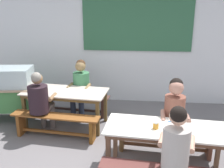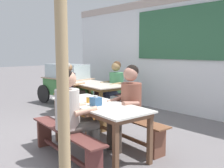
{
  "view_description": "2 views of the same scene",
  "coord_description": "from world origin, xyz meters",
  "px_view_note": "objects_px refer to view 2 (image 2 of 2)",
  "views": [
    {
      "loc": [
        0.54,
        -3.41,
        2.31
      ],
      "look_at": [
        0.08,
        0.84,
        1.0
      ],
      "focal_mm": 40.8,
      "sensor_mm": 36.0,
      "label": 1
    },
    {
      "loc": [
        3.73,
        -2.47,
        1.49
      ],
      "look_at": [
        0.09,
        0.85,
        0.83
      ],
      "focal_mm": 40.26,
      "sensor_mm": 36.0,
      "label": 2
    }
  ],
  "objects_px": {
    "dining_table_far": "(94,87)",
    "wooden_support_post": "(63,76)",
    "bench_near_back": "(126,126)",
    "person_center_facing": "(115,83)",
    "bench_far_front": "(74,104)",
    "person_left_back_turned": "(70,85)",
    "person_near_front": "(73,110)",
    "bench_near_front": "(65,140)",
    "food_cart": "(67,81)",
    "condiment_jar": "(89,99)",
    "dining_table_near": "(98,109)",
    "tissue_box": "(96,101)",
    "bench_far_back": "(113,99)",
    "person_right_near_table": "(128,100)"
  },
  "relations": [
    {
      "from": "bench_far_front",
      "to": "person_right_near_table",
      "type": "bearing_deg",
      "value": -10.48
    },
    {
      "from": "bench_far_back",
      "to": "person_near_front",
      "type": "bearing_deg",
      "value": -52.6
    },
    {
      "from": "tissue_box",
      "to": "bench_far_front",
      "type": "bearing_deg",
      "value": 154.26
    },
    {
      "from": "dining_table_far",
      "to": "tissue_box",
      "type": "xyz_separation_m",
      "value": [
        1.89,
        -1.48,
        0.13
      ]
    },
    {
      "from": "food_cart",
      "to": "condiment_jar",
      "type": "height_order",
      "value": "food_cart"
    },
    {
      "from": "bench_far_back",
      "to": "wooden_support_post",
      "type": "bearing_deg",
      "value": -49.65
    },
    {
      "from": "bench_far_back",
      "to": "person_right_near_table",
      "type": "bearing_deg",
      "value": -37.04
    },
    {
      "from": "person_left_back_turned",
      "to": "person_center_facing",
      "type": "bearing_deg",
      "value": 59.43
    },
    {
      "from": "bench_far_front",
      "to": "bench_near_front",
      "type": "bearing_deg",
      "value": -37.0
    },
    {
      "from": "bench_near_back",
      "to": "person_near_front",
      "type": "distance_m",
      "value": 1.1
    },
    {
      "from": "bench_near_front",
      "to": "person_near_front",
      "type": "bearing_deg",
      "value": 34.39
    },
    {
      "from": "dining_table_near",
      "to": "bench_near_back",
      "type": "distance_m",
      "value": 0.65
    },
    {
      "from": "bench_near_back",
      "to": "person_right_near_table",
      "type": "relative_size",
      "value": 1.29
    },
    {
      "from": "bench_near_front",
      "to": "tissue_box",
      "type": "distance_m",
      "value": 0.67
    },
    {
      "from": "food_cart",
      "to": "person_center_facing",
      "type": "xyz_separation_m",
      "value": [
        1.59,
        0.34,
        0.06
      ]
    },
    {
      "from": "food_cart",
      "to": "dining_table_far",
      "type": "bearing_deg",
      "value": -4.97
    },
    {
      "from": "bench_far_back",
      "to": "wooden_support_post",
      "type": "distance_m",
      "value": 3.97
    },
    {
      "from": "dining_table_far",
      "to": "person_center_facing",
      "type": "relative_size",
      "value": 1.35
    },
    {
      "from": "person_right_near_table",
      "to": "person_center_facing",
      "type": "xyz_separation_m",
      "value": [
        -1.78,
        1.38,
        -0.02
      ]
    },
    {
      "from": "person_right_near_table",
      "to": "tissue_box",
      "type": "distance_m",
      "value": 0.57
    },
    {
      "from": "dining_table_far",
      "to": "person_left_back_turned",
      "type": "height_order",
      "value": "person_left_back_turned"
    },
    {
      "from": "bench_far_back",
      "to": "person_center_facing",
      "type": "relative_size",
      "value": 1.23
    },
    {
      "from": "person_center_facing",
      "to": "condiment_jar",
      "type": "height_order",
      "value": "person_center_facing"
    },
    {
      "from": "bench_far_front",
      "to": "person_right_near_table",
      "type": "relative_size",
      "value": 1.28
    },
    {
      "from": "bench_far_front",
      "to": "wooden_support_post",
      "type": "height_order",
      "value": "wooden_support_post"
    },
    {
      "from": "bench_far_front",
      "to": "wooden_support_post",
      "type": "relative_size",
      "value": 0.66
    },
    {
      "from": "dining_table_near",
      "to": "bench_near_back",
      "type": "bearing_deg",
      "value": 85.47
    },
    {
      "from": "dining_table_near",
      "to": "tissue_box",
      "type": "relative_size",
      "value": 12.46
    },
    {
      "from": "dining_table_far",
      "to": "wooden_support_post",
      "type": "relative_size",
      "value": 0.67
    },
    {
      "from": "bench_far_back",
      "to": "person_left_back_turned",
      "type": "bearing_deg",
      "value": -111.71
    },
    {
      "from": "person_near_front",
      "to": "person_center_facing",
      "type": "relative_size",
      "value": 1.01
    },
    {
      "from": "bench_near_back",
      "to": "person_center_facing",
      "type": "distance_m",
      "value": 2.16
    },
    {
      "from": "dining_table_near",
      "to": "food_cart",
      "type": "distance_m",
      "value": 3.55
    },
    {
      "from": "dining_table_near",
      "to": "wooden_support_post",
      "type": "xyz_separation_m",
      "value": [
        0.73,
        -1.02,
        0.6
      ]
    },
    {
      "from": "condiment_jar",
      "to": "wooden_support_post",
      "type": "bearing_deg",
      "value": -47.75
    },
    {
      "from": "bench_far_front",
      "to": "person_left_back_turned",
      "type": "relative_size",
      "value": 1.34
    },
    {
      "from": "dining_table_far",
      "to": "wooden_support_post",
      "type": "bearing_deg",
      "value": -43.29
    },
    {
      "from": "food_cart",
      "to": "person_center_facing",
      "type": "height_order",
      "value": "person_center_facing"
    },
    {
      "from": "bench_near_back",
      "to": "person_center_facing",
      "type": "bearing_deg",
      "value": 142.04
    },
    {
      "from": "bench_near_front",
      "to": "person_center_facing",
      "type": "bearing_deg",
      "value": 123.6
    },
    {
      "from": "food_cart",
      "to": "wooden_support_post",
      "type": "distance_m",
      "value": 4.72
    },
    {
      "from": "food_cart",
      "to": "dining_table_near",
      "type": "bearing_deg",
      "value": -24.98
    },
    {
      "from": "person_near_front",
      "to": "person_left_back_turned",
      "type": "xyz_separation_m",
      "value": [
        -2.22,
        1.41,
        -0.02
      ]
    },
    {
      "from": "bench_near_front",
      "to": "tissue_box",
      "type": "bearing_deg",
      "value": 76.01
    },
    {
      "from": "food_cart",
      "to": "person_near_front",
      "type": "xyz_separation_m",
      "value": [
        3.28,
        -1.97,
        0.06
      ]
    },
    {
      "from": "bench_near_front",
      "to": "person_center_facing",
      "type": "distance_m",
      "value": 2.89
    },
    {
      "from": "person_near_front",
      "to": "condiment_jar",
      "type": "relative_size",
      "value": 13.08
    },
    {
      "from": "bench_near_back",
      "to": "condiment_jar",
      "type": "relative_size",
      "value": 17.1
    },
    {
      "from": "bench_near_back",
      "to": "tissue_box",
      "type": "xyz_separation_m",
      "value": [
        0.02,
        -0.64,
        0.5
      ]
    },
    {
      "from": "person_center_facing",
      "to": "wooden_support_post",
      "type": "relative_size",
      "value": 0.5
    }
  ]
}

